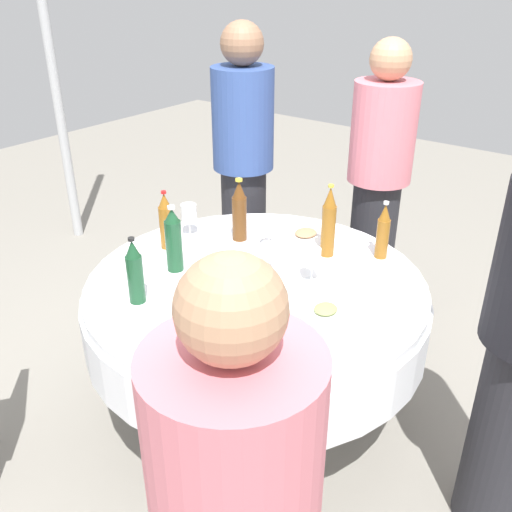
% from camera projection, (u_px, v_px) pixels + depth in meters
% --- Properties ---
extents(ground_plane, '(10.00, 10.00, 0.00)m').
position_uv_depth(ground_plane, '(256.00, 413.00, 2.72)').
color(ground_plane, gray).
extents(dining_table, '(1.45, 1.45, 0.74)m').
position_uv_depth(dining_table, '(256.00, 309.00, 2.45)').
color(dining_table, white).
rests_on(dining_table, ground_plane).
extents(bottle_dark_green_rear, '(0.06, 0.06, 0.28)m').
position_uv_depth(bottle_dark_green_rear, '(135.00, 272.00, 2.17)').
color(bottle_dark_green_rear, '#194728').
rests_on(bottle_dark_green_rear, dining_table).
extents(bottle_amber_outer, '(0.06, 0.06, 0.28)m').
position_uv_depth(bottle_amber_outer, '(166.00, 222.00, 2.59)').
color(bottle_amber_outer, '#8C5619').
rests_on(bottle_amber_outer, dining_table).
extents(bottle_brown_near, '(0.07, 0.07, 0.31)m').
position_uv_depth(bottle_brown_near, '(239.00, 212.00, 2.67)').
color(bottle_brown_near, '#593314').
rests_on(bottle_brown_near, dining_table).
extents(bottle_amber_front, '(0.06, 0.06, 0.34)m').
position_uv_depth(bottle_amber_front, '(329.00, 223.00, 2.51)').
color(bottle_amber_front, '#8C5619').
rests_on(bottle_amber_front, dining_table).
extents(bottle_dark_green_inner, '(0.07, 0.07, 0.30)m').
position_uv_depth(bottle_dark_green_inner, '(174.00, 240.00, 2.40)').
color(bottle_dark_green_inner, '#194728').
rests_on(bottle_dark_green_inner, dining_table).
extents(bottle_amber_right, '(0.06, 0.06, 0.27)m').
position_uv_depth(bottle_amber_right, '(383.00, 232.00, 2.51)').
color(bottle_amber_right, '#8C5619').
rests_on(bottle_amber_right, dining_table).
extents(wine_glass_front, '(0.06, 0.06, 0.15)m').
position_uv_depth(wine_glass_front, '(268.00, 252.00, 2.37)').
color(wine_glass_front, white).
rests_on(wine_glass_front, dining_table).
extents(wine_glass_inner, '(0.08, 0.08, 0.16)m').
position_uv_depth(wine_glass_inner, '(189.00, 213.00, 2.72)').
color(wine_glass_inner, white).
rests_on(wine_glass_inner, dining_table).
extents(wine_glass_right, '(0.07, 0.07, 0.15)m').
position_uv_depth(wine_glass_right, '(312.00, 259.00, 2.33)').
color(wine_glass_right, white).
rests_on(wine_glass_right, dining_table).
extents(wine_glass_west, '(0.07, 0.07, 0.15)m').
position_uv_depth(wine_glass_west, '(269.00, 229.00, 2.59)').
color(wine_glass_west, white).
rests_on(wine_glass_west, dining_table).
extents(plate_south, '(0.21, 0.21, 0.04)m').
position_uv_depth(plate_south, '(325.00, 312.00, 2.14)').
color(plate_south, white).
rests_on(plate_south, dining_table).
extents(plate_mid, '(0.25, 0.25, 0.04)m').
position_uv_depth(plate_mid, '(306.00, 235.00, 2.74)').
color(plate_mid, white).
rests_on(plate_mid, dining_table).
extents(knife_outer, '(0.11, 0.16, 0.00)m').
position_uv_depth(knife_outer, '(255.00, 329.00, 2.06)').
color(knife_outer, silver).
rests_on(knife_outer, dining_table).
extents(folded_napkin, '(0.14, 0.14, 0.02)m').
position_uv_depth(folded_napkin, '(231.00, 270.00, 2.43)').
color(folded_napkin, white).
rests_on(folded_napkin, dining_table).
extents(person_rear, '(0.34, 0.34, 1.61)m').
position_uv_depth(person_rear, '(378.00, 186.00, 3.09)').
color(person_rear, '#26262B').
rests_on(person_rear, ground_plane).
extents(person_near, '(0.34, 0.34, 1.67)m').
position_uv_depth(person_near, '(243.00, 169.00, 3.22)').
color(person_near, '#26262B').
rests_on(person_near, ground_plane).
extents(tent_pole_main, '(0.07, 0.07, 2.51)m').
position_uv_depth(tent_pole_main, '(53.00, 70.00, 3.95)').
color(tent_pole_main, '#B2B5B7').
rests_on(tent_pole_main, ground_plane).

